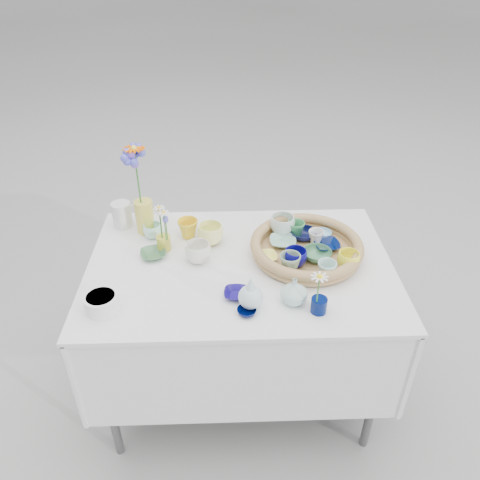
{
  "coord_description": "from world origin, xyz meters",
  "views": [
    {
      "loc": [
        -0.05,
        -1.55,
        1.93
      ],
      "look_at": [
        0.0,
        0.02,
        0.87
      ],
      "focal_mm": 35.0,
      "sensor_mm": 36.0,
      "label": 1
    }
  ],
  "objects_px": {
    "wicker_tray": "(306,248)",
    "bud_vase_seafoam": "(294,291)",
    "tall_vase_yellow": "(145,216)",
    "display_table": "(240,385)"
  },
  "relations": [
    {
      "from": "wicker_tray",
      "to": "tall_vase_yellow",
      "type": "height_order",
      "value": "tall_vase_yellow"
    },
    {
      "from": "display_table",
      "to": "wicker_tray",
      "type": "height_order",
      "value": "wicker_tray"
    },
    {
      "from": "wicker_tray",
      "to": "tall_vase_yellow",
      "type": "relative_size",
      "value": 3.07
    },
    {
      "from": "bud_vase_seafoam",
      "to": "display_table",
      "type": "bearing_deg",
      "value": 127.85
    },
    {
      "from": "bud_vase_seafoam",
      "to": "tall_vase_yellow",
      "type": "bearing_deg",
      "value": 140.18
    },
    {
      "from": "wicker_tray",
      "to": "display_table",
      "type": "bearing_deg",
      "value": -169.88
    },
    {
      "from": "wicker_tray",
      "to": "bud_vase_seafoam",
      "type": "bearing_deg",
      "value": -107.14
    },
    {
      "from": "display_table",
      "to": "bud_vase_seafoam",
      "type": "distance_m",
      "value": 0.87
    },
    {
      "from": "display_table",
      "to": "tall_vase_yellow",
      "type": "xyz_separation_m",
      "value": [
        -0.42,
        0.27,
        0.84
      ]
    },
    {
      "from": "wicker_tray",
      "to": "bud_vase_seafoam",
      "type": "xyz_separation_m",
      "value": [
        -0.09,
        -0.29,
        0.01
      ]
    }
  ]
}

